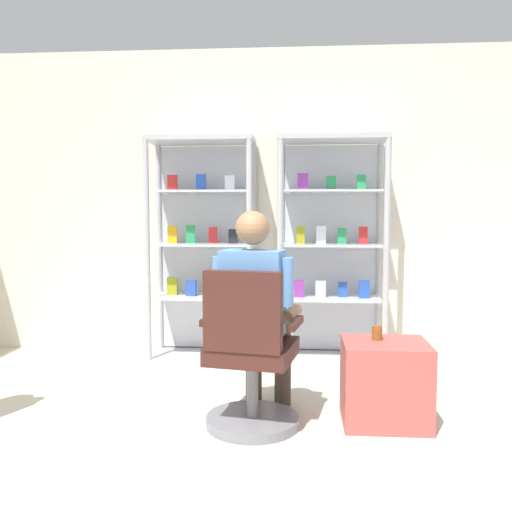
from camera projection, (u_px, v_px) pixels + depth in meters
name	position (u px, v px, depth m)	size (l,w,h in m)	color
back_wall	(268.00, 204.00, 4.89)	(6.00, 0.10, 2.70)	silver
display_cabinet_left	(203.00, 248.00, 4.73)	(0.90, 0.45, 1.90)	#B7B7BC
display_cabinet_right	(331.00, 249.00, 4.65)	(0.90, 0.45, 1.90)	#B7B7BC
office_chair	(250.00, 364.00, 3.19)	(0.60, 0.57, 0.96)	slate
seated_shopkeeper	(257.00, 306.00, 3.32)	(0.54, 0.61, 1.29)	#3F382D
storage_crate	(385.00, 382.00, 3.31)	(0.51, 0.43, 0.50)	#B24C47
tea_glass	(377.00, 333.00, 3.34)	(0.06, 0.06, 0.09)	brown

